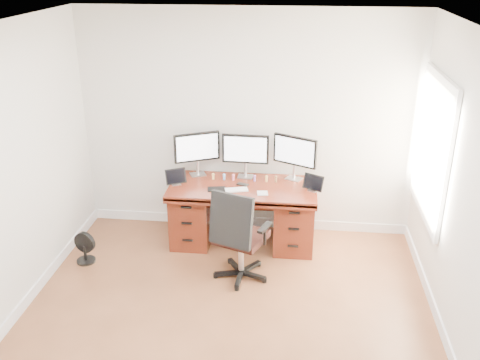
# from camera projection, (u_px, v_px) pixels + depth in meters

# --- Properties ---
(ground) EXTENTS (4.50, 4.50, 0.00)m
(ground) POSITION_uv_depth(u_px,v_px,m) (221.00, 342.00, 4.82)
(ground) COLOR brown
(ground) RESTS_ON ground
(back_wall) EXTENTS (4.00, 0.10, 2.70)m
(back_wall) POSITION_uv_depth(u_px,v_px,m) (247.00, 124.00, 6.34)
(back_wall) COLOR silver
(back_wall) RESTS_ON ground
(right_wall) EXTENTS (0.10, 4.50, 2.70)m
(right_wall) POSITION_uv_depth(u_px,v_px,m) (473.00, 214.00, 4.18)
(right_wall) COLOR silver
(right_wall) RESTS_ON ground
(desk) EXTENTS (1.70, 0.80, 0.75)m
(desk) POSITION_uv_depth(u_px,v_px,m) (243.00, 212.00, 6.33)
(desk) COLOR #5B2012
(desk) RESTS_ON ground
(office_chair) EXTENTS (0.72, 0.72, 1.05)m
(office_chair) POSITION_uv_depth(u_px,v_px,m) (239.00, 250.00, 5.62)
(office_chair) COLOR black
(office_chair) RESTS_ON ground
(floor_fan) EXTENTS (0.25, 0.21, 0.36)m
(floor_fan) POSITION_uv_depth(u_px,v_px,m) (85.00, 248.00, 5.99)
(floor_fan) COLOR black
(floor_fan) RESTS_ON ground
(monitor_left) EXTENTS (0.51, 0.27, 0.53)m
(monitor_left) POSITION_uv_depth(u_px,v_px,m) (197.00, 149.00, 6.34)
(monitor_left) COLOR silver
(monitor_left) RESTS_ON desk
(monitor_center) EXTENTS (0.55, 0.15, 0.53)m
(monitor_center) POSITION_uv_depth(u_px,v_px,m) (245.00, 151.00, 6.28)
(monitor_center) COLOR silver
(monitor_center) RESTS_ON desk
(monitor_right) EXTENTS (0.51, 0.28, 0.53)m
(monitor_right) POSITION_uv_depth(u_px,v_px,m) (295.00, 152.00, 6.22)
(monitor_right) COLOR silver
(monitor_right) RESTS_ON desk
(tablet_left) EXTENTS (0.24, 0.17, 0.19)m
(tablet_left) POSITION_uv_depth(u_px,v_px,m) (176.00, 178.00, 6.17)
(tablet_left) COLOR silver
(tablet_left) RESTS_ON desk
(tablet_right) EXTENTS (0.24, 0.17, 0.19)m
(tablet_right) POSITION_uv_depth(u_px,v_px,m) (313.00, 184.00, 6.00)
(tablet_right) COLOR silver
(tablet_right) RESTS_ON desk
(keyboard) EXTENTS (0.28, 0.17, 0.01)m
(keyboard) POSITION_uv_depth(u_px,v_px,m) (236.00, 190.00, 6.05)
(keyboard) COLOR white
(keyboard) RESTS_ON desk
(trackpad) EXTENTS (0.13, 0.13, 0.01)m
(trackpad) POSITION_uv_depth(u_px,v_px,m) (262.00, 193.00, 5.97)
(trackpad) COLOR silver
(trackpad) RESTS_ON desk
(drawing_tablet) EXTENTS (0.22, 0.16, 0.01)m
(drawing_tablet) POSITION_uv_depth(u_px,v_px,m) (217.00, 189.00, 6.07)
(drawing_tablet) COLOR black
(drawing_tablet) RESTS_ON desk
(phone) EXTENTS (0.15, 0.11, 0.01)m
(phone) POSITION_uv_depth(u_px,v_px,m) (243.00, 184.00, 6.19)
(phone) COLOR black
(phone) RESTS_ON desk
(figurine_yellow) EXTENTS (0.03, 0.03, 0.08)m
(figurine_yellow) POSITION_uv_depth(u_px,v_px,m) (213.00, 176.00, 6.32)
(figurine_yellow) COLOR #E1BD65
(figurine_yellow) RESTS_ON desk
(figurine_blue) EXTENTS (0.03, 0.03, 0.08)m
(figurine_blue) POSITION_uv_depth(u_px,v_px,m) (224.00, 176.00, 6.31)
(figurine_blue) COLOR #66A8F2
(figurine_blue) RESTS_ON desk
(figurine_pink) EXTENTS (0.03, 0.03, 0.08)m
(figurine_pink) POSITION_uv_depth(u_px,v_px,m) (233.00, 177.00, 6.30)
(figurine_pink) COLOR #DA698C
(figurine_pink) RESTS_ON desk
(figurine_purple) EXTENTS (0.03, 0.03, 0.08)m
(figurine_purple) POSITION_uv_depth(u_px,v_px,m) (255.00, 178.00, 6.27)
(figurine_purple) COLOR #B574D7
(figurine_purple) RESTS_ON desk
(figurine_orange) EXTENTS (0.03, 0.03, 0.08)m
(figurine_orange) POSITION_uv_depth(u_px,v_px,m) (266.00, 178.00, 6.26)
(figurine_orange) COLOR #F0BD5D
(figurine_orange) RESTS_ON desk
(figurine_brown) EXTENTS (0.03, 0.03, 0.08)m
(figurine_brown) POSITION_uv_depth(u_px,v_px,m) (276.00, 179.00, 6.25)
(figurine_brown) COLOR olive
(figurine_brown) RESTS_ON desk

